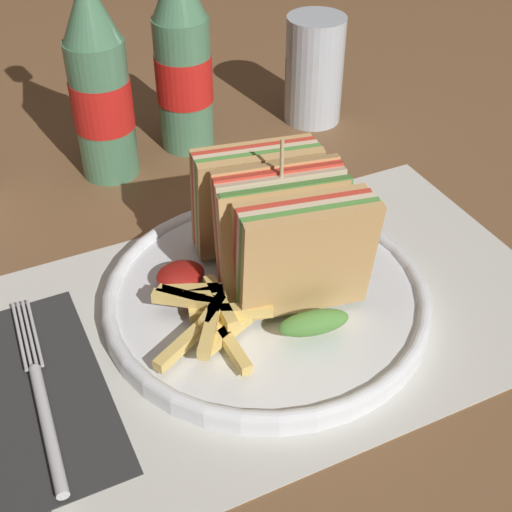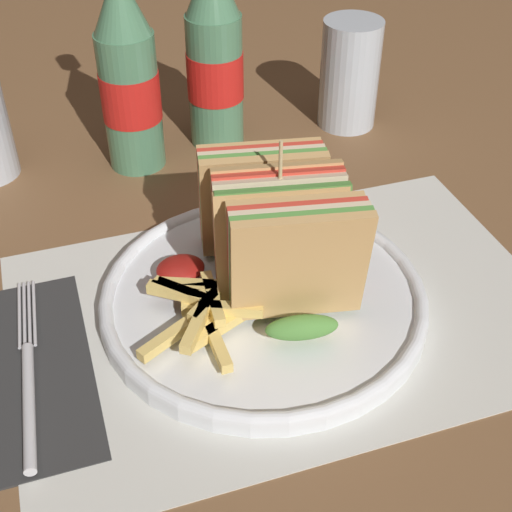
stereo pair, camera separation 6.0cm
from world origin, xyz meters
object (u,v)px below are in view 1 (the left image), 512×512
at_px(fork, 43,406).
at_px(coke_bottle_near, 99,85).
at_px(coke_bottle_far, 183,60).
at_px(glass_near, 314,77).
at_px(plate_main, 266,297).
at_px(club_sandwich, 279,232).

xyz_separation_m(fork, coke_bottle_near, (0.14, 0.30, 0.09)).
height_order(fork, coke_bottle_far, coke_bottle_far).
xyz_separation_m(fork, glass_near, (0.40, 0.31, 0.05)).
relative_size(plate_main, coke_bottle_far, 1.16).
bearing_deg(plate_main, fork, -170.33).
relative_size(plate_main, glass_near, 2.19).
xyz_separation_m(plate_main, glass_near, (0.20, 0.28, 0.04)).
distance_m(coke_bottle_far, glass_near, 0.17).
relative_size(coke_bottle_near, glass_near, 1.89).
bearing_deg(club_sandwich, glass_near, 55.75).
height_order(plate_main, coke_bottle_near, coke_bottle_near).
bearing_deg(plate_main, glass_near, 54.35).
height_order(coke_bottle_near, glass_near, coke_bottle_near).
bearing_deg(plate_main, club_sandwich, 25.35).
xyz_separation_m(club_sandwich, glass_near, (0.18, 0.27, -0.02)).
bearing_deg(fork, coke_bottle_far, 56.74).
relative_size(club_sandwich, coke_bottle_far, 0.72).
relative_size(club_sandwich, coke_bottle_near, 0.72).
xyz_separation_m(plate_main, fork, (-0.20, -0.03, -0.00)).
distance_m(club_sandwich, coke_bottle_near, 0.27).
bearing_deg(glass_near, fork, -141.83).
relative_size(fork, coke_bottle_near, 0.83).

